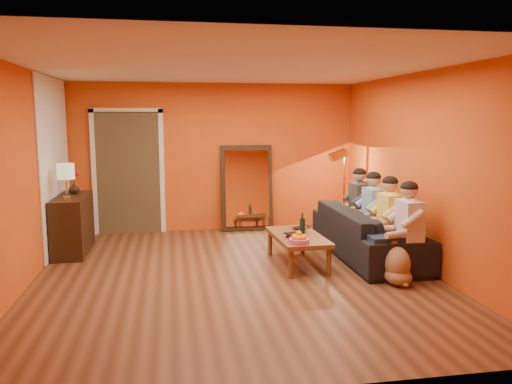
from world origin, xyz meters
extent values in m
cube|color=brown|center=(0.00, 0.00, 0.00)|extent=(5.00, 5.50, 0.00)
cube|color=white|center=(0.00, 0.00, 2.60)|extent=(5.00, 5.50, 0.00)
cube|color=#D25618|center=(0.00, 2.75, 1.30)|extent=(5.00, 0.00, 2.60)
cube|color=#D25618|center=(-2.50, 0.00, 1.30)|extent=(0.00, 5.50, 2.60)
cube|color=#D25618|center=(2.50, 0.00, 1.30)|extent=(0.00, 5.50, 2.60)
cube|color=white|center=(-2.48, 1.75, 1.30)|extent=(0.02, 1.90, 2.58)
cube|color=#3F2D19|center=(-1.50, 2.83, 1.05)|extent=(1.06, 0.30, 2.10)
cube|color=white|center=(-2.07, 2.71, 1.05)|extent=(0.08, 0.06, 2.20)
cube|color=white|center=(-0.93, 2.71, 1.05)|extent=(0.08, 0.06, 2.20)
cube|color=white|center=(-1.50, 2.71, 2.12)|extent=(1.22, 0.06, 0.08)
cube|color=black|center=(0.55, 2.63, 0.76)|extent=(0.92, 0.27, 1.51)
cube|color=white|center=(0.55, 2.59, 0.76)|extent=(0.78, 0.21, 1.35)
cube|color=black|center=(-2.24, 1.55, 0.42)|extent=(0.44, 1.18, 0.85)
imported|color=black|center=(2.00, 0.59, 0.35)|extent=(2.40, 0.94, 0.70)
cylinder|color=black|center=(0.95, 0.29, 0.58)|extent=(0.07, 0.07, 0.31)
imported|color=#B27F3F|center=(1.02, 0.46, 0.46)|extent=(0.11, 0.11, 0.08)
imported|color=black|center=(1.08, 0.69, 0.43)|extent=(0.38, 0.34, 0.03)
imported|color=black|center=(0.72, 0.14, 0.43)|extent=(0.19, 0.24, 0.02)
imported|color=#A31215|center=(0.73, 0.15, 0.45)|extent=(0.22, 0.28, 0.02)
imported|color=black|center=(0.72, 0.13, 0.47)|extent=(0.25, 0.29, 0.02)
imported|color=black|center=(-2.24, 1.80, 0.93)|extent=(0.16, 0.16, 0.17)
camera|label=1|loc=(-0.79, -6.08, 1.99)|focal=35.00mm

